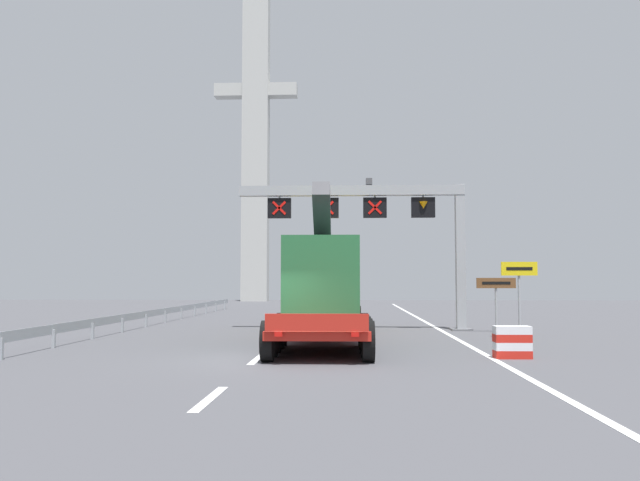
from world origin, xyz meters
TOP-DOWN VIEW (x-y plane):
  - ground at (0.00, 0.00)m, footprint 112.00×112.00m
  - lane_markings at (-0.32, 18.55)m, footprint 0.20×51.70m
  - edge_line_right at (6.20, 12.00)m, footprint 0.20×63.00m
  - overhead_lane_gantry at (3.64, 11.00)m, footprint 10.27×0.90m
  - heavy_haul_truck_red at (1.29, 6.95)m, footprint 3.16×14.09m
  - exit_sign_yellow at (8.65, 7.10)m, footprint 1.36×0.15m
  - tourist_info_sign_brown at (8.42, 10.02)m, footprint 1.64×0.15m
  - crash_barrier_striped at (6.78, 0.63)m, footprint 1.01×0.53m
  - guardrail_left at (-7.34, 15.50)m, footprint 0.13×34.99m
  - bridge_pylon_distant at (-7.99, 51.92)m, footprint 9.00×2.00m

SIDE VIEW (x-z plane):
  - ground at x=0.00m, z-range 0.00..0.00m
  - edge_line_right at x=6.20m, z-range 0.00..0.01m
  - lane_markings at x=-0.32m, z-range 0.00..0.01m
  - crash_barrier_striped at x=6.78m, z-range 0.00..0.90m
  - guardrail_left at x=-7.34m, z-range 0.18..0.94m
  - tourist_info_sign_brown at x=8.42m, z-range 0.61..2.90m
  - heavy_haul_truck_red at x=1.29m, z-range -0.66..4.64m
  - exit_sign_yellow at x=8.65m, z-range 0.71..3.59m
  - overhead_lane_gantry at x=3.64m, z-range 1.78..8.50m
  - bridge_pylon_distant at x=-7.99m, z-range 0.39..37.34m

